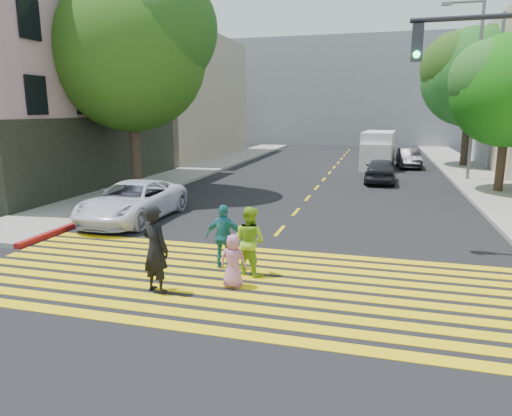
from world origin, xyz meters
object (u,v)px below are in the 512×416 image
at_px(white_van, 378,151).
at_px(tree_right_near, 511,85).
at_px(dark_car_near, 381,170).
at_px(white_sedan, 133,201).
at_px(pedestrian_man, 155,249).
at_px(pedestrian_child, 233,261).
at_px(tree_left, 132,46).
at_px(tree_right_far, 473,72).
at_px(silver_car, 381,152).
at_px(pedestrian_woman, 250,241).
at_px(pedestrian_extra, 224,237).
at_px(dark_car_parked, 409,158).

bearing_deg(white_van, tree_right_near, -52.64).
bearing_deg(dark_car_near, white_sedan, 54.40).
height_order(pedestrian_man, dark_car_near, pedestrian_man).
height_order(pedestrian_child, white_sedan, white_sedan).
relative_size(tree_left, white_sedan, 1.99).
bearing_deg(white_sedan, tree_right_far, 54.89).
relative_size(tree_left, pedestrian_child, 8.23).
xyz_separation_m(silver_car, white_van, (-0.21, -5.57, 0.51)).
xyz_separation_m(tree_right_near, dark_car_near, (-5.55, 2.08, -4.39)).
relative_size(white_sedan, white_van, 0.93).
height_order(pedestrian_man, pedestrian_woman, pedestrian_man).
relative_size(pedestrian_woman, silver_car, 0.37).
distance_m(tree_right_near, pedestrian_child, 17.57).
xyz_separation_m(tree_right_near, tree_right_far, (0.14, 10.93, 1.39)).
bearing_deg(pedestrian_woman, silver_car, -74.50).
xyz_separation_m(tree_left, pedestrian_extra, (7.49, -9.10, -5.98)).
bearing_deg(white_sedan, pedestrian_child, -43.17).
xyz_separation_m(pedestrian_man, pedestrian_woman, (1.66, 1.61, -0.13)).
bearing_deg(pedestrian_child, tree_right_near, -125.42).
bearing_deg(tree_right_far, dark_car_near, -122.74).
bearing_deg(pedestrian_child, dark_car_near, -105.34).
xyz_separation_m(tree_right_near, dark_car_parked, (-3.69, 9.69, -4.42)).
height_order(pedestrian_extra, dark_car_near, pedestrian_extra).
relative_size(silver_car, white_van, 0.85).
xyz_separation_m(pedestrian_woman, dark_car_near, (3.00, 15.79, -0.15)).
distance_m(pedestrian_extra, silver_car, 28.09).
distance_m(tree_left, silver_car, 22.68).
bearing_deg(dark_car_near, silver_car, -88.61).
bearing_deg(tree_right_near, dark_car_parked, 110.84).
distance_m(pedestrian_child, white_sedan, 7.55).
bearing_deg(tree_right_far, pedestrian_child, -109.04).
relative_size(tree_left, silver_car, 2.18).
bearing_deg(white_sedan, pedestrian_extra, -39.32).
xyz_separation_m(pedestrian_woman, silver_car, (2.97, 28.10, -0.17)).
relative_size(pedestrian_woman, pedestrian_extra, 1.03).
bearing_deg(dark_car_near, pedestrian_woman, 80.50).
distance_m(tree_left, white_van, 18.05).
height_order(tree_left, pedestrian_woman, tree_left).
relative_size(pedestrian_extra, white_van, 0.30).
xyz_separation_m(dark_car_near, white_van, (-0.24, 6.74, 0.49)).
xyz_separation_m(pedestrian_extra, silver_car, (3.71, 27.85, -0.15)).
bearing_deg(pedestrian_woman, tree_right_near, -100.40).
distance_m(pedestrian_woman, pedestrian_extra, 0.78).
bearing_deg(white_van, tree_left, -125.75).
bearing_deg(tree_right_near, pedestrian_man, -123.66).
bearing_deg(tree_left, pedestrian_woman, -48.66).
bearing_deg(dark_car_parked, white_van, -160.69).
bearing_deg(pedestrian_extra, white_sedan, -42.35).
height_order(pedestrian_woman, white_sedan, pedestrian_woman).
bearing_deg(pedestrian_extra, pedestrian_man, 60.61).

